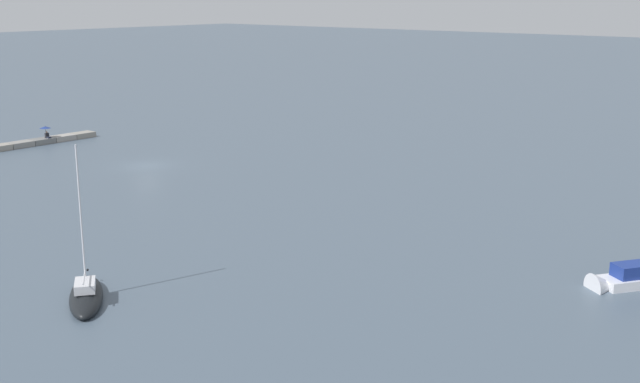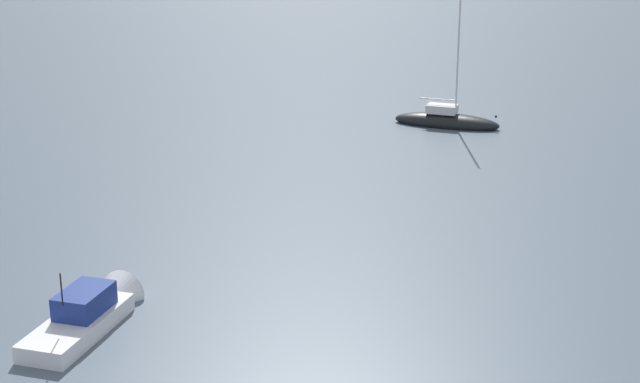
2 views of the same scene
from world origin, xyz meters
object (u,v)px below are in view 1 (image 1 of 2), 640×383
motorboat_white_near (625,281)px  sailboat_black_mid (86,296)px  person_seated_dark_left (47,136)px  umbrella_open_navy (45,127)px

motorboat_white_near → sailboat_black_mid: bearing=77.4°
person_seated_dark_left → sailboat_black_mid: sailboat_black_mid is taller
person_seated_dark_left → umbrella_open_navy: 0.89m
umbrella_open_navy → sailboat_black_mid: 47.39m
sailboat_black_mid → person_seated_dark_left: bearing=96.9°
umbrella_open_navy → sailboat_black_mid: sailboat_black_mid is taller
umbrella_open_navy → sailboat_black_mid: size_ratio=0.15×
umbrella_open_navy → sailboat_black_mid: bearing=60.3°
umbrella_open_navy → motorboat_white_near: 61.66m
sailboat_black_mid → motorboat_white_near: sailboat_black_mid is taller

